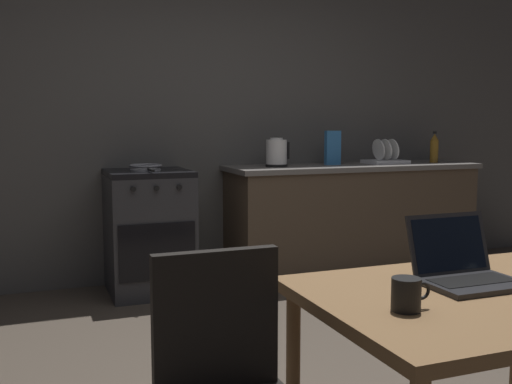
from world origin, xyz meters
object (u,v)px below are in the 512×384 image
stove_oven (149,232)px  dining_table (484,314)px  laptop (466,270)px  dish_rack (385,158)px  bottle (434,148)px  frying_pan (146,167)px  cereal_box (333,148)px  coffee_mug (407,294)px  electric_kettle (277,153)px

stove_oven → dining_table: bearing=-79.8°
dining_table → laptop: 0.16m
dining_table → dish_rack: size_ratio=3.35×
bottle → frying_pan: bearing=179.5°
cereal_box → dish_rack: cereal_box is taller
laptop → coffee_mug: 0.40m
frying_pan → coffee_mug: 2.96m
dining_table → electric_kettle: 2.97m
electric_kettle → bottle: bottle is taller
stove_oven → dish_rack: bearing=0.1°
stove_oven → bottle: bottle is taller
bottle → stove_oven: bearing=178.9°
stove_oven → dining_table: 2.96m
cereal_box → dish_rack: 0.51m
stove_oven → electric_kettle: size_ratio=3.99×
stove_oven → dish_rack: (2.04, 0.00, 0.51)m
stove_oven → frying_pan: frying_pan is taller
stove_oven → coffee_mug: 3.00m
laptop → cereal_box: (1.01, 2.83, 0.28)m
stove_oven → frying_pan: 0.48m
electric_kettle → dish_rack: 1.01m
frying_pan → cereal_box: size_ratio=1.46×
bottle → coffee_mug: 3.76m
stove_oven → electric_kettle: bearing=0.1°
stove_oven → cereal_box: size_ratio=3.25×
cereal_box → dish_rack: (0.50, -0.02, -0.09)m
stove_oven → coffee_mug: bearing=-86.7°
laptop → dish_rack: size_ratio=0.94×
laptop → stove_oven: bearing=95.5°
dining_table → electric_kettle: (0.50, 2.91, 0.37)m
dining_table → electric_kettle: bearing=80.1°
frying_pan → dish_rack: bearing=0.8°
stove_oven → dish_rack: size_ratio=2.69×
stove_oven → dining_table: stove_oven is taller
bottle → electric_kettle: bearing=178.1°
dining_table → electric_kettle: electric_kettle is taller
dining_table → coffee_mug: 0.38m
frying_pan → coffee_mug: (0.19, -2.95, -0.16)m
stove_oven → laptop: 2.87m
electric_kettle → laptop: bearing=-100.1°
dining_table → dish_rack: (1.52, 2.91, 0.31)m
laptop → frying_pan: (-0.55, 2.78, 0.17)m
coffee_mug → laptop: bearing=26.2°
coffee_mug → frying_pan: bearing=93.7°
bottle → frying_pan: size_ratio=0.66×
dining_table → cereal_box: 3.12m
dining_table → laptop: size_ratio=3.55×
electric_kettle → coffee_mug: bearing=-106.1°
stove_oven → dish_rack: 2.10m
cereal_box → frying_pan: bearing=-178.2°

